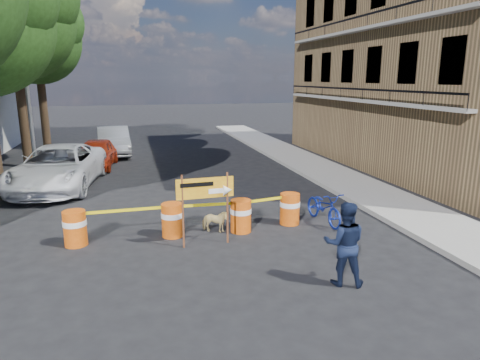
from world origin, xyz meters
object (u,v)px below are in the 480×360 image
bicycle (325,192)px  sedan_red (96,154)px  barrel_far_left (75,227)px  barrel_mid_left (172,219)px  barrel_mid_right (241,215)px  suv_white (58,167)px  barrel_far_right (290,208)px  sedan_silver (114,141)px  dog (215,221)px  detour_sign (213,193)px  pedestrian (344,244)px

bicycle → sedan_red: bicycle is taller
barrel_far_left → barrel_mid_left: 2.43m
barrel_far_left → barrel_mid_right: size_ratio=1.00×
barrel_mid_left → suv_white: suv_white is taller
barrel_far_right → bicycle: size_ratio=0.49×
barrel_far_right → sedan_silver: 14.24m
barrel_far_right → suv_white: suv_white is taller
dog → barrel_far_right: bearing=-61.6°
barrel_mid_left → barrel_mid_right: size_ratio=1.00×
barrel_mid_left → dog: (1.14, 0.00, -0.16)m
barrel_far_left → barrel_far_right: 5.81m
barrel_far_right → dog: 2.25m
sedan_silver → dog: bearing=-81.1°
barrel_far_left → barrel_mid_left: bearing=1.0°
bicycle → barrel_far_left: bearing=175.1°
bicycle → sedan_red: size_ratio=0.46×
barrel_mid_left → suv_white: 7.29m
detour_sign → pedestrian: 3.53m
barrel_far_left → barrel_far_right: same height
barrel_far_right → sedan_silver: bearing=111.7°
barrel_far_left → detour_sign: size_ratio=0.49×
barrel_far_left → barrel_far_right: bearing=2.0°
barrel_far_left → bicycle: (6.80, 0.04, 0.45)m
detour_sign → suv_white: (-4.63, 7.12, -0.55)m
dog → sedan_silver: (-3.03, 13.40, 0.45)m
barrel_far_right → pedestrian: size_ratio=0.52×
barrel_mid_left → dog: 1.15m
detour_sign → bicycle: 3.56m
sedan_red → barrel_mid_left: bearing=-69.8°
barrel_mid_left → pedestrian: size_ratio=0.52×
barrel_mid_right → sedan_red: (-4.41, 10.03, 0.20)m
suv_white → detour_sign: bearing=-49.1°
suv_white → dog: bearing=-44.6°
barrel_mid_left → bicycle: bearing=0.0°
detour_sign → bicycle: detour_sign is taller
dog → sedan_red: bearing=44.7°
barrel_far_right → pedestrian: (-0.27, -3.75, 0.40)m
bicycle → suv_white: size_ratio=0.32×
barrel_far_left → sedan_red: size_ratio=0.23×
detour_sign → sedan_silver: detour_sign is taller
detour_sign → barrel_far_left: bearing=163.7°
barrel_mid_right → detour_sign: (-0.91, -0.73, 0.88)m
barrel_far_left → dog: bearing=0.7°
barrel_mid_right → sedan_red: bearing=113.7°
barrel_far_right → bicycle: 1.10m
barrel_mid_right → pedestrian: size_ratio=0.52×
barrel_mid_left → bicycle: 4.39m
suv_white → sedan_silver: size_ratio=1.25×
bicycle → dog: bearing=174.7°
barrel_mid_left → sedan_silver: (-1.89, 13.40, 0.29)m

